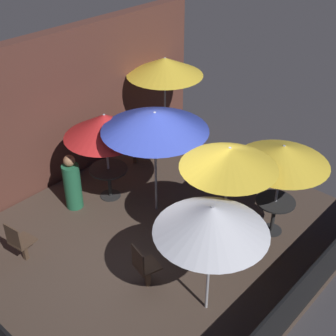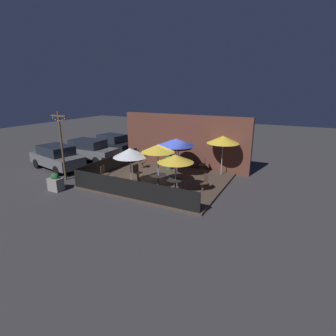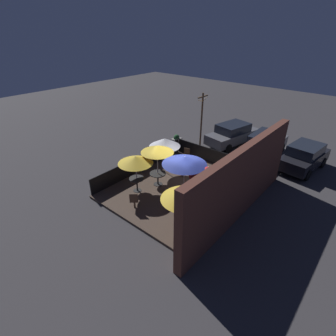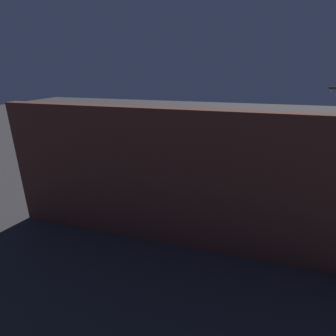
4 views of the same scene
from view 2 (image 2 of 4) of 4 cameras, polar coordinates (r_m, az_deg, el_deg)
ground_plane at (r=15.47m, az=-1.63°, el=-2.90°), size 60.00×60.00×0.00m
patio_deck at (r=15.45m, az=-1.64°, el=-2.69°), size 7.39×6.27×0.12m
building_wall at (r=17.92m, az=3.48°, el=5.79°), size 8.99×0.36×3.60m
fence_front at (r=12.81m, az=-8.28°, el=-4.53°), size 7.19×0.05×0.95m
fence_side_left at (r=17.25m, az=-12.38°, el=0.88°), size 0.05×6.07×0.95m
patio_umbrella_0 at (r=12.77m, az=1.65°, el=2.07°), size 1.80×1.80×2.04m
patio_umbrella_1 at (r=13.58m, az=-2.19°, el=4.30°), size 1.74×1.74×2.36m
patio_umbrella_2 at (r=16.36m, az=2.26°, el=5.26°), size 1.77×1.77×2.08m
patio_umbrella_3 at (r=16.05m, az=11.91°, el=6.08°), size 1.93×1.93×2.43m
patio_umbrella_4 at (r=15.16m, az=1.74°, el=5.64°), size 2.17×2.17×2.36m
patio_umbrella_5 at (r=13.78m, az=-8.23°, el=3.35°), size 1.80×1.80×2.17m
dining_table_0 at (r=13.15m, az=1.61°, el=-3.18°), size 0.79×0.79×0.77m
dining_table_1 at (r=14.01m, az=-2.12°, el=-2.10°), size 0.90×0.90×0.70m
dining_table_2 at (r=16.65m, az=2.21°, el=1.11°), size 0.86×0.86×0.75m
patio_chair_0 at (r=15.40m, az=-13.65°, el=-1.09°), size 0.46×0.46×0.90m
patio_chair_1 at (r=16.71m, az=7.66°, el=0.79°), size 0.53×0.53×0.96m
patio_chair_2 at (r=17.58m, az=-5.78°, el=1.53°), size 0.45×0.45×0.91m
patio_chair_3 at (r=15.24m, az=-6.75°, el=-0.81°), size 0.49×0.49×0.94m
patio_chair_4 at (r=13.68m, az=7.85°, el=-3.03°), size 0.56×0.56×0.91m
patron_0 at (r=17.24m, az=0.27°, el=1.67°), size 0.39×0.39×1.31m
planter_box at (r=15.18m, az=-23.28°, el=-2.93°), size 0.73×0.51×0.99m
light_post at (r=16.31m, az=-22.17°, el=5.09°), size 1.10×0.12×4.03m
parked_car_0 at (r=19.11m, az=-23.07°, el=2.23°), size 4.50×2.53×1.62m
parked_car_1 at (r=20.57m, az=-16.95°, el=3.81°), size 4.50×1.85×1.62m
parked_car_2 at (r=22.35m, az=-12.02°, el=5.16°), size 3.98×2.14×1.62m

